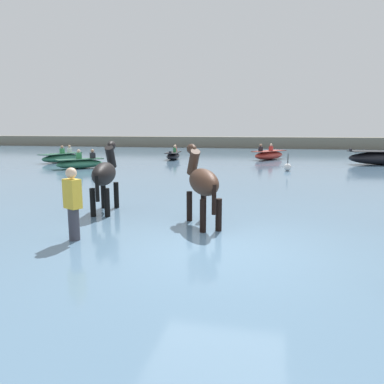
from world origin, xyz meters
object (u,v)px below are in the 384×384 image
boat_far_offshore (173,155)px  person_spectator_far (73,209)px  boat_near_port (61,157)px  horse_lead_dark_bay (202,184)px  boat_near_starboard (269,155)px  boat_far_inshore (80,163)px  channel_buoy (288,167)px  boat_distant_east (383,158)px  horse_trailing_black (105,175)px

boat_far_offshore → person_spectator_far: size_ratio=1.62×
boat_near_port → horse_lead_dark_bay: bearing=-48.2°
horse_lead_dark_bay → boat_near_starboard: bearing=86.4°
boat_near_starboard → boat_far_inshore: (-9.52, -7.92, -0.04)m
boat_far_inshore → channel_buoy: bearing=6.6°
boat_near_port → person_spectator_far: bearing=-57.0°
boat_distant_east → person_spectator_far: (-9.69, -17.07, 0.20)m
boat_near_port → horse_trailing_black: bearing=-53.7°
horse_trailing_black → boat_near_port: (-8.88, 12.10, -0.62)m
horse_lead_dark_bay → boat_distant_east: 17.23m
horse_trailing_black → boat_near_starboard: bearing=77.7°
boat_near_starboard → boat_distant_east: size_ratio=0.75×
boat_far_inshore → boat_near_starboard: bearing=39.8°
boat_near_port → boat_far_offshore: (6.23, 3.53, -0.02)m
boat_distant_east → boat_far_inshore: bearing=-160.3°
horse_trailing_black → channel_buoy: bearing=65.2°
boat_distant_east → channel_buoy: bearing=-140.5°
horse_lead_dark_bay → boat_far_inshore: size_ratio=0.85×
horse_lead_dark_bay → horse_trailing_black: horse_trailing_black is taller
boat_near_starboard → boat_distant_east: bearing=-18.7°
boat_near_starboard → person_spectator_far: 19.53m
horse_trailing_black → horse_lead_dark_bay: bearing=-16.0°
boat_near_port → boat_far_offshore: 7.17m
boat_distant_east → boat_far_inshore: (-16.02, -5.72, -0.12)m
horse_trailing_black → boat_far_offshore: size_ratio=0.76×
horse_trailing_black → channel_buoy: size_ratio=2.38×
boat_near_starboard → boat_distant_east: boat_near_starboard is taller
horse_trailing_black → boat_near_starboard: 17.32m
boat_near_port → boat_distant_east: bearing=7.8°
boat_near_starboard → channel_buoy: (1.02, -6.71, -0.12)m
horse_trailing_black → boat_near_starboard: horse_trailing_black is taller
boat_far_inshore → person_spectator_far: 13.00m
horse_trailing_black → person_spectator_far: horse_trailing_black is taller
horse_trailing_black → boat_far_offshore: (-2.64, 15.64, -0.65)m
boat_near_starboard → person_spectator_far: (-3.20, -19.27, 0.29)m
boat_distant_east → boat_far_offshore: boat_far_offshore is taller
boat_distant_east → boat_far_offshore: size_ratio=1.54×
horse_lead_dark_bay → boat_near_port: size_ratio=0.63×
boat_far_offshore → person_spectator_far: (3.15, -17.99, 0.33)m
horse_lead_dark_bay → person_spectator_far: (-2.10, -1.61, -0.30)m
boat_far_offshore → horse_trailing_black: bearing=-80.4°
horse_lead_dark_bay → boat_far_offshore: (-5.24, 16.38, -0.64)m
boat_near_starboard → boat_far_inshore: boat_near_starboard is taller
horse_lead_dark_bay → boat_near_starboard: size_ratio=0.64×
channel_buoy → boat_near_port: bearing=172.0°
boat_near_port → person_spectator_far: 17.24m
boat_near_starboard → boat_far_offshore: size_ratio=1.16×
boat_far_offshore → channel_buoy: (7.36, -5.44, -0.07)m
person_spectator_far → boat_near_starboard: bearing=80.6°
channel_buoy → boat_near_starboard: bearing=98.6°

